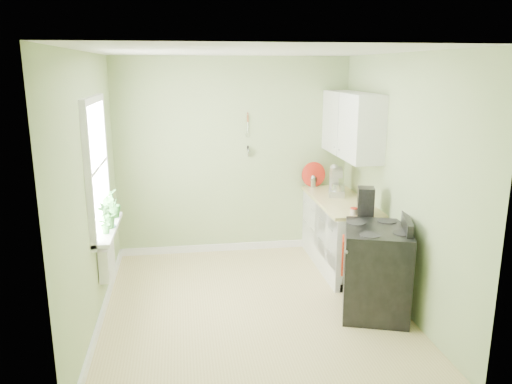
{
  "coord_description": "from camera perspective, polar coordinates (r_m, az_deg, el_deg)",
  "views": [
    {
      "loc": [
        -0.71,
        -4.94,
        2.55
      ],
      "look_at": [
        0.12,
        0.55,
        1.16
      ],
      "focal_mm": 35.0,
      "sensor_mm": 36.0,
      "label": 1
    }
  ],
  "objects": [
    {
      "name": "radiator",
      "position": [
        5.62,
        -16.69,
        -7.41
      ],
      "size": [
        0.12,
        0.5,
        0.35
      ],
      "primitive_type": "cube",
      "color": "white",
      "rests_on": "wall_left"
    },
    {
      "name": "coffee_maker",
      "position": [
        5.82,
        12.4,
        -1.09
      ],
      "size": [
        0.23,
        0.24,
        0.32
      ],
      "color": "black",
      "rests_on": "countertop"
    },
    {
      "name": "red_tray",
      "position": [
        7.06,
        6.59,
        2.0
      ],
      "size": [
        0.36,
        0.12,
        0.35
      ],
      "primitive_type": "cylinder",
      "rotation": [
        1.45,
        0.0,
        0.17
      ],
      "color": "#B22114",
      "rests_on": "countertop"
    },
    {
      "name": "kettle",
      "position": [
        7.08,
        6.49,
        1.26
      ],
      "size": [
        0.17,
        0.1,
        0.17
      ],
      "color": "silver",
      "rests_on": "countertop"
    },
    {
      "name": "wall_right",
      "position": [
        5.59,
        16.12,
        1.1
      ],
      "size": [
        0.02,
        3.6,
        2.7
      ],
      "primitive_type": "cube",
      "color": "#A0B57B",
      "rests_on": "floor"
    },
    {
      "name": "wall_left",
      "position": [
        5.16,
        -18.44,
        -0.12
      ],
      "size": [
        0.02,
        3.6,
        2.7
      ],
      "primitive_type": "cube",
      "color": "#A0B57B",
      "rests_on": "floor"
    },
    {
      "name": "stand_mixer",
      "position": [
        6.64,
        9.18,
        1.07
      ],
      "size": [
        0.27,
        0.36,
        0.4
      ],
      "color": "#B2B2B7",
      "rests_on": "countertop"
    },
    {
      "name": "ceiling",
      "position": [
        4.99,
        -0.48,
        15.9
      ],
      "size": [
        3.2,
        3.6,
        0.02
      ],
      "primitive_type": "cube",
      "color": "white",
      "rests_on": "wall_back"
    },
    {
      "name": "plant_a",
      "position": [
        5.29,
        -16.9,
        -2.9
      ],
      "size": [
        0.2,
        0.21,
        0.33
      ],
      "primitive_type": "imported",
      "rotation": [
        0.0,
        0.0,
        0.96
      ],
      "color": "#2D6B2A",
      "rests_on": "window_sill"
    },
    {
      "name": "plant_c",
      "position": [
        5.84,
        -16.13,
        -1.22
      ],
      "size": [
        0.2,
        0.2,
        0.33
      ],
      "primitive_type": "imported",
      "rotation": [
        0.0,
        0.0,
        4.77
      ],
      "color": "#2D6B2A",
      "rests_on": "window_sill"
    },
    {
      "name": "jar",
      "position": [
        5.81,
        11.1,
        -2.17
      ],
      "size": [
        0.08,
        0.08,
        0.09
      ],
      "color": "#A7998A",
      "rests_on": "countertop"
    },
    {
      "name": "base_cabinets",
      "position": [
        6.62,
        9.55,
        -4.79
      ],
      "size": [
        0.6,
        1.6,
        0.87
      ],
      "primitive_type": "cube",
      "color": "white",
      "rests_on": "floor"
    },
    {
      "name": "stove",
      "position": [
        5.46,
        13.6,
        -8.66
      ],
      "size": [
        0.9,
        0.94,
        1.07
      ],
      "color": "black",
      "rests_on": "floor"
    },
    {
      "name": "upper_cabinets",
      "position": [
        6.44,
        10.85,
        7.57
      ],
      "size": [
        0.35,
        1.4,
        0.8
      ],
      "primitive_type": "cube",
      "color": "white",
      "rests_on": "wall_right"
    },
    {
      "name": "plant_b",
      "position": [
        5.48,
        -16.61,
        -2.26
      ],
      "size": [
        0.23,
        0.24,
        0.33
      ],
      "primitive_type": "imported",
      "rotation": [
        0.0,
        0.0,
        2.16
      ],
      "color": "#2D6B2A",
      "rests_on": "window_sill"
    },
    {
      "name": "wall_utensils",
      "position": [
        6.85,
        -0.94,
        5.78
      ],
      "size": [
        0.02,
        0.14,
        0.58
      ],
      "color": "beige",
      "rests_on": "wall_back"
    },
    {
      "name": "floor",
      "position": [
        5.61,
        -0.42,
        -13.11
      ],
      "size": [
        3.2,
        3.6,
        0.02
      ],
      "primitive_type": "cube",
      "color": "tan",
      "rests_on": "ground"
    },
    {
      "name": "countertop",
      "position": [
        6.48,
        9.63,
        -0.98
      ],
      "size": [
        0.64,
        1.6,
        0.04
      ],
      "primitive_type": "cube",
      "color": "beige",
      "rests_on": "base_cabinets"
    },
    {
      "name": "wall_back",
      "position": [
        6.89,
        -2.62,
        4.01
      ],
      "size": [
        3.2,
        0.02,
        2.7
      ],
      "primitive_type": "cube",
      "color": "#A0B57B",
      "rests_on": "floor"
    },
    {
      "name": "window",
      "position": [
        5.4,
        -17.81,
        2.72
      ],
      "size": [
        0.06,
        1.14,
        1.44
      ],
      "color": "white",
      "rests_on": "wall_left"
    },
    {
      "name": "window_sill",
      "position": [
        5.55,
        -16.55,
        -4.04
      ],
      "size": [
        0.18,
        1.14,
        0.04
      ],
      "primitive_type": "cube",
      "color": "white",
      "rests_on": "wall_left"
    }
  ]
}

